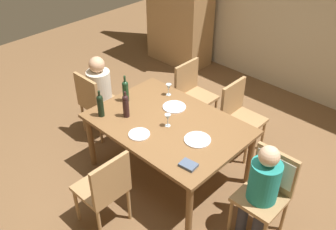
{
  "coord_description": "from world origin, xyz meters",
  "views": [
    {
      "loc": [
        2.3,
        -2.42,
        3.17
      ],
      "look_at": [
        0.0,
        0.0,
        0.85
      ],
      "focal_mm": 40.01,
      "sensor_mm": 36.0,
      "label": 1
    }
  ],
  "objects_px": {
    "wine_bottle_short_olive": "(126,105)",
    "dinner_plate_guest_right": "(174,107)",
    "chair_near": "(105,187)",
    "wine_glass_near_left": "(168,118)",
    "person_woman_host": "(101,90)",
    "dining_table": "(168,128)",
    "chair_far_left": "(192,91)",
    "armoire_cabinet": "(180,2)",
    "wine_bottle_tall_green": "(100,105)",
    "wine_bottle_dark_red": "(125,90)",
    "person_man_bearded": "(262,187)",
    "wine_glass_centre": "(169,87)",
    "dinner_plate_guest_left": "(139,134)",
    "chair_left_end": "(95,101)",
    "dinner_plate_host": "(197,140)",
    "chair_right_end": "(270,182)",
    "chair_far_right": "(239,113)"
  },
  "relations": [
    {
      "from": "dinner_plate_guest_left",
      "to": "dinner_plate_guest_right",
      "type": "relative_size",
      "value": 0.84
    },
    {
      "from": "armoire_cabinet",
      "to": "chair_far_right",
      "type": "relative_size",
      "value": 2.37
    },
    {
      "from": "wine_glass_near_left",
      "to": "dinner_plate_guest_left",
      "type": "xyz_separation_m",
      "value": [
        -0.11,
        -0.32,
        -0.1
      ]
    },
    {
      "from": "dining_table",
      "to": "dinner_plate_guest_left",
      "type": "xyz_separation_m",
      "value": [
        -0.07,
        -0.37,
        0.08
      ]
    },
    {
      "from": "dinner_plate_guest_left",
      "to": "dining_table",
      "type": "bearing_deg",
      "value": 79.75
    },
    {
      "from": "wine_glass_centre",
      "to": "dinner_plate_guest_left",
      "type": "relative_size",
      "value": 0.65
    },
    {
      "from": "wine_glass_near_left",
      "to": "chair_far_right",
      "type": "bearing_deg",
      "value": 75.98
    },
    {
      "from": "person_man_bearded",
      "to": "dinner_plate_guest_right",
      "type": "distance_m",
      "value": 1.42
    },
    {
      "from": "wine_bottle_short_olive",
      "to": "person_woman_host",
      "type": "bearing_deg",
      "value": 162.1
    },
    {
      "from": "chair_far_left",
      "to": "chair_right_end",
      "type": "bearing_deg",
      "value": 63.44
    },
    {
      "from": "wine_bottle_short_olive",
      "to": "dinner_plate_guest_left",
      "type": "height_order",
      "value": "wine_bottle_short_olive"
    },
    {
      "from": "wine_glass_centre",
      "to": "dinner_plate_guest_left",
      "type": "bearing_deg",
      "value": -67.61
    },
    {
      "from": "dinner_plate_host",
      "to": "dinner_plate_guest_left",
      "type": "height_order",
      "value": "same"
    },
    {
      "from": "armoire_cabinet",
      "to": "dinner_plate_host",
      "type": "relative_size",
      "value": 7.81
    },
    {
      "from": "chair_right_end",
      "to": "chair_far_left",
      "type": "bearing_deg",
      "value": -26.56
    },
    {
      "from": "dinner_plate_host",
      "to": "dinner_plate_guest_right",
      "type": "relative_size",
      "value": 1.02
    },
    {
      "from": "wine_glass_near_left",
      "to": "person_man_bearded",
      "type": "bearing_deg",
      "value": 0.99
    },
    {
      "from": "chair_far_left",
      "to": "wine_bottle_tall_green",
      "type": "xyz_separation_m",
      "value": [
        -0.17,
        -1.39,
        0.36
      ]
    },
    {
      "from": "dinner_plate_guest_right",
      "to": "dinner_plate_guest_left",
      "type": "bearing_deg",
      "value": -82.29
    },
    {
      "from": "chair_left_end",
      "to": "dinner_plate_guest_right",
      "type": "xyz_separation_m",
      "value": [
        1.08,
        0.35,
        0.22
      ]
    },
    {
      "from": "wine_bottle_short_olive",
      "to": "dinner_plate_host",
      "type": "relative_size",
      "value": 1.15
    },
    {
      "from": "dining_table",
      "to": "chair_far_left",
      "type": "relative_size",
      "value": 1.85
    },
    {
      "from": "chair_left_end",
      "to": "chair_near",
      "type": "bearing_deg",
      "value": -33.94
    },
    {
      "from": "armoire_cabinet",
      "to": "dinner_plate_guest_right",
      "type": "distance_m",
      "value": 2.77
    },
    {
      "from": "chair_left_end",
      "to": "dinner_plate_host",
      "type": "distance_m",
      "value": 1.68
    },
    {
      "from": "chair_left_end",
      "to": "person_woman_host",
      "type": "distance_m",
      "value": 0.16
    },
    {
      "from": "person_woman_host",
      "to": "chair_far_left",
      "type": "bearing_deg",
      "value": 51.26
    },
    {
      "from": "chair_near",
      "to": "wine_bottle_tall_green",
      "type": "xyz_separation_m",
      "value": [
        -0.72,
        0.55,
        0.36
      ]
    },
    {
      "from": "wine_glass_centre",
      "to": "dinner_plate_guest_right",
      "type": "relative_size",
      "value": 0.55
    },
    {
      "from": "chair_near",
      "to": "dinner_plate_guest_right",
      "type": "bearing_deg",
      "value": 10.97
    },
    {
      "from": "armoire_cabinet",
      "to": "dinner_plate_host",
      "type": "height_order",
      "value": "armoire_cabinet"
    },
    {
      "from": "wine_bottle_short_olive",
      "to": "dinner_plate_guest_right",
      "type": "xyz_separation_m",
      "value": [
        0.27,
        0.5,
        -0.14
      ]
    },
    {
      "from": "person_woman_host",
      "to": "chair_near",
      "type": "bearing_deg",
      "value": -37.19
    },
    {
      "from": "wine_glass_near_left",
      "to": "person_woman_host",
      "type": "bearing_deg",
      "value": 176.76
    },
    {
      "from": "chair_right_end",
      "to": "dinner_plate_guest_right",
      "type": "xyz_separation_m",
      "value": [
        -1.38,
        0.14,
        0.16
      ]
    },
    {
      "from": "person_woman_host",
      "to": "dining_table",
      "type": "bearing_deg",
      "value": -1.2
    },
    {
      "from": "armoire_cabinet",
      "to": "wine_glass_centre",
      "type": "xyz_separation_m",
      "value": [
        1.55,
        -1.92,
        -0.24
      ]
    },
    {
      "from": "chair_right_end",
      "to": "wine_bottle_short_olive",
      "type": "bearing_deg",
      "value": 12.26
    },
    {
      "from": "wine_bottle_tall_green",
      "to": "wine_bottle_dark_red",
      "type": "bearing_deg",
      "value": 94.53
    },
    {
      "from": "armoire_cabinet",
      "to": "person_woman_host",
      "type": "xyz_separation_m",
      "value": [
        0.72,
        -2.32,
        -0.44
      ]
    },
    {
      "from": "chair_left_end",
      "to": "wine_bottle_short_olive",
      "type": "distance_m",
      "value": 0.9
    },
    {
      "from": "armoire_cabinet",
      "to": "dining_table",
      "type": "xyz_separation_m",
      "value": [
        1.95,
        -2.34,
        -0.42
      ]
    },
    {
      "from": "dinner_plate_guest_right",
      "to": "chair_far_left",
      "type": "bearing_deg",
      "value": 114.13
    },
    {
      "from": "armoire_cabinet",
      "to": "chair_left_end",
      "type": "distance_m",
      "value": 2.6
    },
    {
      "from": "wine_bottle_tall_green",
      "to": "wine_glass_near_left",
      "type": "bearing_deg",
      "value": 29.03
    },
    {
      "from": "person_woman_host",
      "to": "wine_bottle_short_olive",
      "type": "bearing_deg",
      "value": -17.9
    },
    {
      "from": "person_woman_host",
      "to": "dinner_plate_guest_left",
      "type": "relative_size",
      "value": 4.92
    },
    {
      "from": "armoire_cabinet",
      "to": "chair_far_right",
      "type": "xyz_separation_m",
      "value": [
        2.24,
        -1.37,
        -0.56
      ]
    },
    {
      "from": "wine_bottle_short_olive",
      "to": "dinner_plate_guest_right",
      "type": "distance_m",
      "value": 0.59
    },
    {
      "from": "dining_table",
      "to": "dinner_plate_guest_right",
      "type": "xyz_separation_m",
      "value": [
        -0.15,
        0.27,
        0.08
      ]
    }
  ]
}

